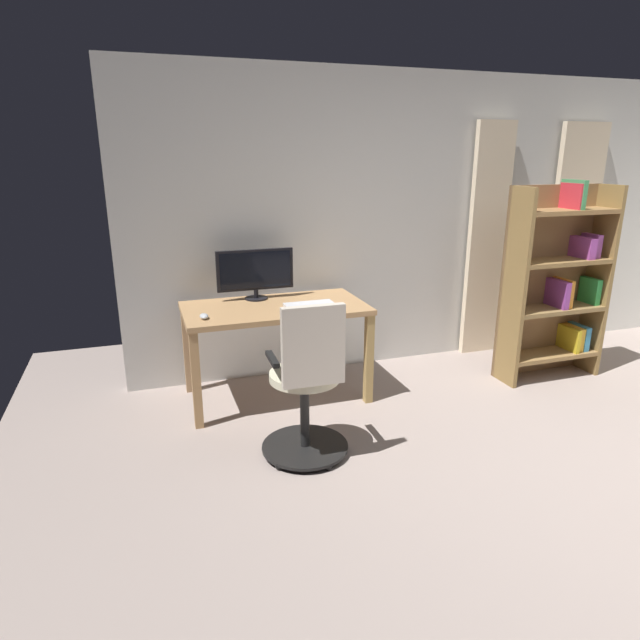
% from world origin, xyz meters
% --- Properties ---
extents(back_room_partition, '(5.83, 0.10, 2.53)m').
position_xyz_m(back_room_partition, '(0.00, -2.61, 1.26)').
color(back_room_partition, silver).
rests_on(back_room_partition, ground).
extents(curtain_left_panel, '(0.51, 0.06, 2.14)m').
position_xyz_m(curtain_left_panel, '(-1.34, -2.50, 1.07)').
color(curtain_left_panel, beige).
rests_on(curtain_left_panel, ground).
extents(curtain_right_panel, '(0.38, 0.06, 2.14)m').
position_xyz_m(curtain_right_panel, '(-0.36, -2.50, 1.07)').
color(curtain_right_panel, beige).
rests_on(curtain_right_panel, ground).
extents(desk, '(1.38, 0.72, 0.75)m').
position_xyz_m(desk, '(1.78, -2.10, 0.65)').
color(desk, tan).
rests_on(desk, ground).
extents(office_chair, '(0.56, 0.56, 1.04)m').
position_xyz_m(office_chair, '(1.81, -1.15, 0.48)').
color(office_chair, black).
rests_on(office_chair, ground).
extents(computer_monitor, '(0.61, 0.18, 0.40)m').
position_xyz_m(computer_monitor, '(1.87, -2.34, 0.97)').
color(computer_monitor, black).
rests_on(computer_monitor, desk).
extents(computer_keyboard, '(0.37, 0.13, 0.02)m').
position_xyz_m(computer_keyboard, '(1.53, -2.01, 0.76)').
color(computer_keyboard, silver).
rests_on(computer_keyboard, desk).
extents(computer_mouse, '(0.06, 0.10, 0.04)m').
position_xyz_m(computer_mouse, '(2.33, -1.92, 0.77)').
color(computer_mouse, '#B7BCC1').
rests_on(computer_mouse, desk).
extents(bookshelf, '(0.89, 0.30, 1.66)m').
position_xyz_m(bookshelf, '(-0.58, -1.81, 0.82)').
color(bookshelf, olive).
rests_on(bookshelf, ground).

